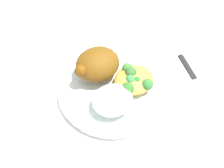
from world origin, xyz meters
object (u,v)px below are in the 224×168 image
object	(u,v)px
plate	(112,89)
mac_cheese_with_broccoli	(134,80)
roasted_chicken	(97,64)
rice_pile	(112,100)
fork	(184,79)
napkin	(20,87)
knife	(195,78)

from	to	relation	value
plate	mac_cheese_with_broccoli	world-z (taller)	mac_cheese_with_broccoli
roasted_chicken	rice_pile	world-z (taller)	roasted_chicken
plate	roasted_chicken	distance (m)	0.07
fork	napkin	size ratio (longest dim) A/B	1.42
plate	roasted_chicken	bearing A→B (deg)	-70.94
roasted_chicken	napkin	distance (m)	0.19
fork	napkin	bearing A→B (deg)	-20.58
plate	rice_pile	distance (m)	0.06
rice_pile	knife	world-z (taller)	rice_pile
roasted_chicken	rice_pile	bearing A→B (deg)	88.29
napkin	rice_pile	bearing A→B (deg)	140.42
mac_cheese_with_broccoli	napkin	bearing A→B (deg)	-25.07
mac_cheese_with_broccoli	napkin	size ratio (longest dim) A/B	0.91
fork	knife	world-z (taller)	knife
plate	rice_pile	bearing A→B (deg)	67.51
rice_pile	napkin	size ratio (longest dim) A/B	0.89
plate	roasted_chicken	world-z (taller)	roasted_chicken
plate	napkin	world-z (taller)	plate
roasted_chicken	fork	bearing A→B (deg)	155.29
fork	rice_pile	bearing A→B (deg)	2.04
rice_pile	napkin	distance (m)	0.23
plate	fork	size ratio (longest dim) A/B	1.77
rice_pile	knife	bearing A→B (deg)	179.64
mac_cheese_with_broccoli	fork	bearing A→B (deg)	168.75
rice_pile	fork	xyz separation A→B (m)	(-0.19, -0.01, -0.04)
knife	plate	bearing A→B (deg)	-13.64
fork	knife	bearing A→B (deg)	161.16
roasted_chicken	rice_pile	size ratio (longest dim) A/B	1.21
plate	fork	bearing A→B (deg)	167.11
plate	roasted_chicken	xyz separation A→B (m)	(0.02, -0.05, 0.04)
rice_pile	knife	distance (m)	0.22
roasted_chicken	rice_pile	distance (m)	0.10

